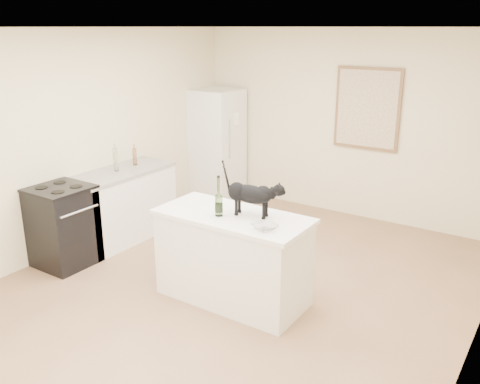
% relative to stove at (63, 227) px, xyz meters
% --- Properties ---
extents(floor, '(5.50, 5.50, 0.00)m').
position_rel_stove_xyz_m(floor, '(1.95, 0.60, -0.45)').
color(floor, '#9A7252').
rests_on(floor, ground).
extents(ceiling, '(5.50, 5.50, 0.00)m').
position_rel_stove_xyz_m(ceiling, '(1.95, 0.60, 2.15)').
color(ceiling, white).
rests_on(ceiling, ground).
extents(wall_back, '(4.50, 0.00, 4.50)m').
position_rel_stove_xyz_m(wall_back, '(1.95, 3.35, 0.85)').
color(wall_back, beige).
rests_on(wall_back, ground).
extents(wall_left, '(0.00, 5.50, 5.50)m').
position_rel_stove_xyz_m(wall_left, '(-0.30, 0.60, 0.85)').
color(wall_left, beige).
rests_on(wall_left, ground).
extents(island_base, '(1.44, 0.67, 0.86)m').
position_rel_stove_xyz_m(island_base, '(2.05, 0.40, -0.02)').
color(island_base, white).
rests_on(island_base, floor).
extents(island_top, '(1.50, 0.70, 0.04)m').
position_rel_stove_xyz_m(island_top, '(2.05, 0.40, 0.43)').
color(island_top, white).
rests_on(island_top, island_base).
extents(left_cabinets, '(0.60, 1.40, 0.86)m').
position_rel_stove_xyz_m(left_cabinets, '(0.00, 0.90, -0.02)').
color(left_cabinets, white).
rests_on(left_cabinets, floor).
extents(left_countertop, '(0.62, 1.44, 0.04)m').
position_rel_stove_xyz_m(left_countertop, '(0.00, 0.90, 0.43)').
color(left_countertop, gray).
rests_on(left_countertop, left_cabinets).
extents(stove, '(0.60, 0.60, 0.90)m').
position_rel_stove_xyz_m(stove, '(0.00, 0.00, 0.00)').
color(stove, black).
rests_on(stove, floor).
extents(fridge, '(0.68, 0.68, 1.70)m').
position_rel_stove_xyz_m(fridge, '(0.00, 2.95, 0.40)').
color(fridge, white).
rests_on(fridge, floor).
extents(artwork_frame, '(0.90, 0.03, 1.10)m').
position_rel_stove_xyz_m(artwork_frame, '(2.25, 3.32, 1.10)').
color(artwork_frame, brown).
rests_on(artwork_frame, wall_back).
extents(artwork_canvas, '(0.82, 0.00, 1.02)m').
position_rel_stove_xyz_m(artwork_canvas, '(2.25, 3.30, 1.10)').
color(artwork_canvas, beige).
rests_on(artwork_canvas, wall_back).
extents(black_cat, '(0.57, 0.27, 0.38)m').
position_rel_stove_xyz_m(black_cat, '(2.21, 0.47, 0.64)').
color(black_cat, black).
rests_on(black_cat, island_top).
extents(wine_bottle, '(0.09, 0.09, 0.34)m').
position_rel_stove_xyz_m(wine_bottle, '(1.96, 0.30, 0.62)').
color(wine_bottle, '#3D6327').
rests_on(wine_bottle, island_top).
extents(glass_bowl, '(0.29, 0.29, 0.05)m').
position_rel_stove_xyz_m(glass_bowl, '(2.51, 0.23, 0.48)').
color(glass_bowl, white).
rests_on(glass_bowl, island_top).
extents(fridge_paper, '(0.07, 0.14, 0.19)m').
position_rel_stove_xyz_m(fridge_paper, '(0.34, 2.95, 0.83)').
color(fridge_paper, white).
rests_on(fridge_paper, fridge).
extents(counter_bottle_cluster, '(0.07, 0.39, 0.28)m').
position_rel_stove_xyz_m(counter_bottle_cluster, '(-0.02, 1.00, 0.58)').
color(counter_bottle_cluster, '#A6B4A6').
rests_on(counter_bottle_cluster, left_countertop).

